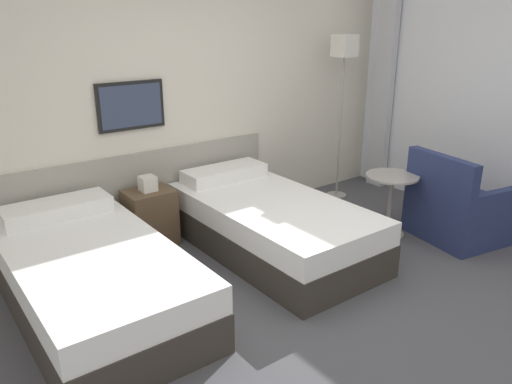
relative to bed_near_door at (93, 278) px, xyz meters
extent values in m
plane|color=#47474C|center=(1.46, -1.00, -0.26)|extent=(16.00, 16.00, 0.00)
cube|color=beige|center=(1.46, 1.07, 1.09)|extent=(10.00, 0.06, 2.70)
cube|color=gray|center=(0.83, 1.02, 0.17)|extent=(2.89, 0.04, 0.84)
cube|color=black|center=(0.83, 1.03, 1.04)|extent=(0.64, 0.03, 0.44)
cube|color=#333D56|center=(0.83, 1.01, 1.04)|extent=(0.58, 0.01, 0.38)
cube|color=#B7BAC1|center=(3.96, 0.69, 1.06)|extent=(0.10, 0.24, 2.64)
cube|color=#332D28|center=(0.00, -0.03, -0.11)|extent=(1.07, 2.04, 0.29)
cube|color=white|center=(0.00, -0.03, 0.14)|extent=(1.06, 2.02, 0.20)
cube|color=white|center=(0.00, 0.76, 0.30)|extent=(0.85, 0.34, 0.13)
cube|color=#332D28|center=(1.66, -0.03, -0.11)|extent=(1.07, 2.04, 0.29)
cube|color=white|center=(1.66, -0.03, 0.14)|extent=(1.06, 2.02, 0.20)
cube|color=white|center=(1.66, 0.76, 0.30)|extent=(0.85, 0.34, 0.13)
cube|color=brown|center=(0.83, 0.79, 0.01)|extent=(0.43, 0.35, 0.54)
cube|color=silver|center=(0.83, 0.79, 0.35)|extent=(0.14, 0.14, 0.14)
cylinder|color=#9E9993|center=(3.22, 0.68, -0.25)|extent=(0.24, 0.24, 0.02)
cylinder|color=#9E9993|center=(3.22, 0.68, 0.57)|extent=(0.02, 0.02, 1.62)
cube|color=silver|center=(3.22, 0.68, 1.50)|extent=(0.22, 0.22, 0.24)
cylinder|color=gray|center=(2.82, -0.42, -0.25)|extent=(0.33, 0.33, 0.01)
cylinder|color=gray|center=(2.82, -0.42, 0.05)|extent=(0.05, 0.05, 0.58)
cylinder|color=gray|center=(2.82, -0.42, 0.35)|extent=(0.51, 0.51, 0.02)
cube|color=navy|center=(3.33, -0.88, -0.06)|extent=(0.88, 0.91, 0.40)
cube|color=navy|center=(3.01, -0.82, 0.38)|extent=(0.24, 0.79, 0.47)
cube|color=navy|center=(3.27, -1.22, 0.23)|extent=(0.65, 0.20, 0.18)
cube|color=navy|center=(3.40, -0.53, 0.23)|extent=(0.65, 0.20, 0.18)
camera|label=1|loc=(-0.98, -3.30, 1.82)|focal=35.00mm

